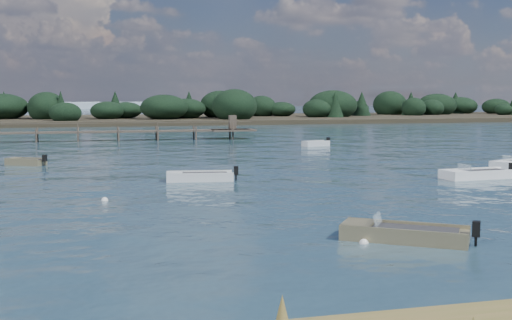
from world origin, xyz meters
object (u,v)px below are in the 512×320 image
object	(u,v)px
dinghy_mid_white_a	(478,176)
tender_far_grey_b	(316,145)
dinghy_mid_grey	(200,178)
tender_far_grey	(26,163)
dinghy_near_olive	(404,236)

from	to	relation	value
dinghy_mid_white_a	tender_far_grey_b	world-z (taller)	dinghy_mid_white_a
dinghy_mid_grey	tender_far_grey	distance (m)	15.71
tender_far_grey_b	dinghy_near_olive	bearing A→B (deg)	-105.49
dinghy_mid_white_a	tender_far_grey_b	xyz separation A→B (m)	(-1.13, 25.80, -0.00)
tender_far_grey	tender_far_grey_b	world-z (taller)	tender_far_grey_b
dinghy_mid_grey	dinghy_near_olive	world-z (taller)	dinghy_near_olive
dinghy_mid_white_a	dinghy_mid_grey	bearing A→B (deg)	169.42
tender_far_grey	tender_far_grey_b	distance (m)	28.35
dinghy_mid_white_a	tender_far_grey_b	bearing A→B (deg)	92.52
tender_far_grey	tender_far_grey_b	bearing A→B (deg)	23.31
dinghy_near_olive	tender_far_grey_b	xyz separation A→B (m)	(11.05, 39.87, 0.00)
dinghy_mid_white_a	dinghy_mid_grey	size ratio (longest dim) A/B	1.15
dinghy_mid_white_a	tender_far_grey	distance (m)	30.84
dinghy_mid_white_a	dinghy_near_olive	distance (m)	18.62
dinghy_mid_grey	tender_far_grey_b	bearing A→B (deg)	55.98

